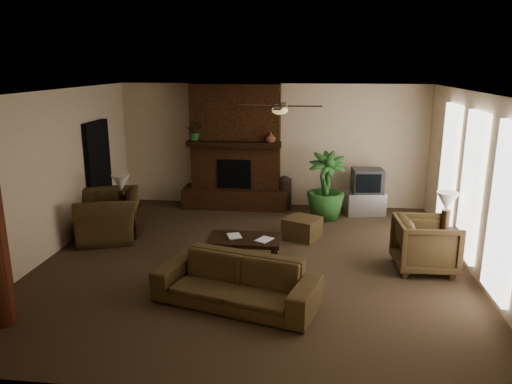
# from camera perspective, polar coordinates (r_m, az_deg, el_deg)

# --- Properties ---
(room_shell) EXTENTS (7.00, 7.00, 7.00)m
(room_shell) POSITION_cam_1_polar(r_m,az_deg,el_deg) (7.93, -0.34, 1.37)
(room_shell) COLOR #4A3725
(room_shell) RESTS_ON ground
(fireplace) EXTENTS (2.40, 0.70, 2.80)m
(fireplace) POSITION_cam_1_polar(r_m,az_deg,el_deg) (11.21, -2.37, 4.04)
(fireplace) COLOR #512B15
(fireplace) RESTS_ON ground
(windows) EXTENTS (0.08, 3.65, 2.35)m
(windows) POSITION_cam_1_polar(r_m,az_deg,el_deg) (8.45, 23.74, 0.60)
(windows) COLOR white
(windows) RESTS_ON ground
(doorway) EXTENTS (0.10, 1.00, 2.10)m
(doorway) POSITION_cam_1_polar(r_m,az_deg,el_deg) (10.65, -17.79, 2.19)
(doorway) COLOR black
(doorway) RESTS_ON ground
(ceiling_fan) EXTENTS (1.35, 1.35, 0.37)m
(ceiling_fan) POSITION_cam_1_polar(r_m,az_deg,el_deg) (8.00, 2.80, 9.68)
(ceiling_fan) COLOR #302215
(ceiling_fan) RESTS_ON ceiling
(sofa) EXTENTS (2.33, 1.25, 0.88)m
(sofa) POSITION_cam_1_polar(r_m,az_deg,el_deg) (6.79, -2.34, -9.57)
(sofa) COLOR #513E22
(sofa) RESTS_ON ground
(armchair_left) EXTENTS (1.28, 1.54, 1.15)m
(armchair_left) POSITION_cam_1_polar(r_m,az_deg,el_deg) (9.71, -16.78, -1.79)
(armchair_left) COLOR #513E22
(armchair_left) RESTS_ON ground
(armchair_right) EXTENTS (0.90, 0.95, 0.94)m
(armchair_right) POSITION_cam_1_polar(r_m,az_deg,el_deg) (8.32, 19.12, -5.51)
(armchair_right) COLOR #513E22
(armchair_right) RESTS_ON ground
(coffee_table) EXTENTS (1.20, 0.70, 0.43)m
(coffee_table) POSITION_cam_1_polar(r_m,az_deg,el_deg) (8.19, -1.34, -5.71)
(coffee_table) COLOR black
(coffee_table) RESTS_ON ground
(ottoman) EXTENTS (0.79, 0.79, 0.40)m
(ottoman) POSITION_cam_1_polar(r_m,az_deg,el_deg) (9.39, 5.39, -4.18)
(ottoman) COLOR #513E22
(ottoman) RESTS_ON ground
(tv_stand) EXTENTS (0.94, 0.67, 0.50)m
(tv_stand) POSITION_cam_1_polar(r_m,az_deg,el_deg) (11.08, 12.48, -1.24)
(tv_stand) COLOR silver
(tv_stand) RESTS_ON ground
(tv) EXTENTS (0.70, 0.59, 0.52)m
(tv) POSITION_cam_1_polar(r_m,az_deg,el_deg) (10.94, 12.82, 1.29)
(tv) COLOR #38383A
(tv) RESTS_ON tv_stand
(floor_vase) EXTENTS (0.34, 0.34, 0.77)m
(floor_vase) POSITION_cam_1_polar(r_m,az_deg,el_deg) (11.18, 3.30, 0.19)
(floor_vase) COLOR #34231C
(floor_vase) RESTS_ON ground
(floor_plant) EXTENTS (0.91, 1.49, 0.80)m
(floor_plant) POSITION_cam_1_polar(r_m,az_deg,el_deg) (10.55, 8.06, -0.98)
(floor_plant) COLOR #2E6227
(floor_plant) RESTS_ON ground
(side_table_left) EXTENTS (0.52, 0.52, 0.55)m
(side_table_left) POSITION_cam_1_polar(r_m,az_deg,el_deg) (9.81, -14.76, -3.32)
(side_table_left) COLOR black
(side_table_left) RESTS_ON ground
(lamp_left) EXTENTS (0.44, 0.44, 0.65)m
(lamp_left) POSITION_cam_1_polar(r_m,az_deg,el_deg) (9.61, -15.39, 0.77)
(lamp_left) COLOR #302215
(lamp_left) RESTS_ON side_table_left
(side_table_right) EXTENTS (0.55, 0.55, 0.55)m
(side_table_right) POSITION_cam_1_polar(r_m,az_deg,el_deg) (8.80, 20.89, -5.93)
(side_table_right) COLOR black
(side_table_right) RESTS_ON ground
(lamp_right) EXTENTS (0.45, 0.45, 0.65)m
(lamp_right) POSITION_cam_1_polar(r_m,az_deg,el_deg) (8.60, 21.29, -1.33)
(lamp_right) COLOR #302215
(lamp_right) RESTS_ON side_table_right
(mantel_plant) EXTENTS (0.44, 0.48, 0.33)m
(mantel_plant) POSITION_cam_1_polar(r_m,az_deg,el_deg) (11.09, -7.10, 6.80)
(mantel_plant) COLOR #2E6227
(mantel_plant) RESTS_ON fireplace
(mantel_vase) EXTENTS (0.28, 0.29, 0.22)m
(mantel_vase) POSITION_cam_1_polar(r_m,az_deg,el_deg) (10.73, 1.72, 6.34)
(mantel_vase) COLOR brown
(mantel_vase) RESTS_ON fireplace
(book_a) EXTENTS (0.21, 0.10, 0.29)m
(book_a) POSITION_cam_1_polar(r_m,az_deg,el_deg) (8.14, -3.30, -4.34)
(book_a) COLOR #999999
(book_a) RESTS_ON coffee_table
(book_b) EXTENTS (0.20, 0.12, 0.29)m
(book_b) POSITION_cam_1_polar(r_m,az_deg,el_deg) (8.05, 0.33, -4.53)
(book_b) COLOR #999999
(book_b) RESTS_ON coffee_table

